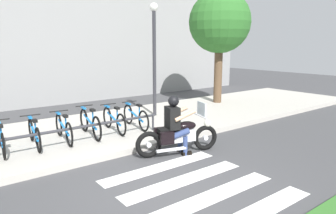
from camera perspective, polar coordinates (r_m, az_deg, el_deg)
name	(u,v)px	position (r m, az deg, el deg)	size (l,w,h in m)	color
ground_plane	(168,186)	(5.96, 0.05, -14.31)	(48.00, 48.00, 0.00)	#424244
sidewalk	(83,133)	(9.29, -15.41, -4.70)	(24.00, 4.40, 0.15)	#B7B2A8
crosswalk_stripe_1	(214,196)	(5.66, 8.47, -15.88)	(2.80, 0.40, 0.01)	white
crosswalk_stripe_2	(184,180)	(6.19, 3.02, -13.30)	(2.80, 0.40, 0.01)	white
crosswalk_stripe_3	(160,167)	(6.76, -1.46, -11.06)	(2.80, 0.40, 0.01)	white
motorcycle	(178,135)	(7.42, 1.95, -5.27)	(2.07, 0.88, 1.23)	black
rider	(175,121)	(7.29, 1.39, -2.58)	(0.72, 0.65, 1.44)	black
bicycle_1	(1,139)	(8.05, -28.44, -5.17)	(0.48, 1.59, 0.71)	black
bicycle_2	(34,133)	(8.18, -23.49, -4.46)	(0.48, 1.64, 0.73)	black
bicycle_3	(64,128)	(8.36, -18.73, -3.74)	(0.48, 1.67, 0.74)	black
bicycle_4	(90,123)	(8.60, -14.22, -2.91)	(0.48, 1.73, 0.79)	black
bicycle_5	(114,120)	(8.90, -9.98, -2.35)	(0.48, 1.65, 0.76)	black
bicycle_6	(135,116)	(9.24, -6.03, -1.74)	(0.48, 1.66, 0.75)	black
bike_rack	(71,130)	(7.83, -17.45, -4.03)	(4.90, 0.07, 0.49)	#333338
street_lamp	(154,50)	(10.63, -2.56, 10.51)	(0.28, 0.28, 3.95)	#2D2D33
tree_near_rack	(220,23)	(13.31, 9.53, 15.08)	(2.55, 2.55, 4.79)	brown
building_backdrop	(23,6)	(14.48, -25.24, 16.53)	(24.00, 1.20, 8.28)	gray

